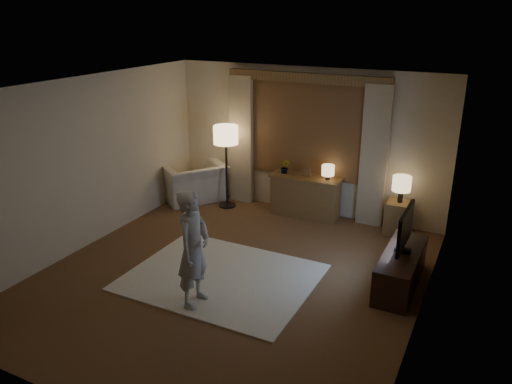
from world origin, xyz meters
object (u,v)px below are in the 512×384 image
Objects in this scene: person at (193,249)px; side_table at (398,218)px; armchair at (193,181)px; sideboard at (305,197)px; tv_stand at (401,269)px.

side_table is at bearing -32.99° from person.
armchair is 3.90m from side_table.
person is at bearing -119.29° from side_table.
sideboard is 0.86× the size of tv_stand.
armchair is at bearing -177.38° from side_table.
tv_stand is at bearing -40.03° from sideboard.
tv_stand is at bearing 106.27° from armchair.
armchair is 0.76× the size of person.
person is (-2.21, -1.60, 0.52)m from tv_stand.
armchair reaches higher than sideboard.
sideboard is at bearing 131.23° from armchair.
tv_stand is (0.38, -1.66, -0.03)m from side_table.
armchair is 3.73m from person.
side_table is at bearing -1.73° from sideboard.
side_table is 1.70m from tv_stand.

